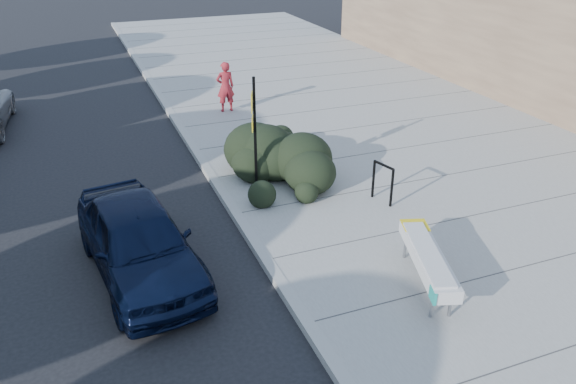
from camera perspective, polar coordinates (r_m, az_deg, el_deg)
The scene contains 9 objects.
ground at distance 9.49m, azimuth 2.05°, elevation -13.85°, with size 120.00×120.00×0.00m, color black.
sidewalk_near at distance 15.64m, azimuth 13.73°, elevation 2.88°, with size 11.20×50.00×0.15m, color gray.
curb_near at distance 13.42m, azimuth -6.43°, elevation -0.51°, with size 0.22×50.00×0.17m, color #9E9E99.
bench at distance 10.21m, azimuth 14.02°, elevation -6.54°, with size 1.20×2.37×0.71m.
bike_rack at distance 12.93m, azimuth 9.61°, elevation 1.29°, with size 0.21×0.63×0.94m.
sign_post at distance 12.98m, azimuth -3.45°, elevation 6.48°, with size 0.16×0.30×2.76m.
hedge at distance 14.18m, azimuth -1.59°, elevation 4.57°, with size 1.86×3.73×1.40m, color black.
sedan_navy at distance 10.75m, azimuth -14.93°, elevation -4.78°, with size 1.70×4.23×1.44m, color black.
pedestrian at distance 19.00m, azimuth -6.38°, elevation 10.58°, with size 0.61×0.40×1.66m, color maroon.
Camera 1 is at (-2.96, -6.60, 6.14)m, focal length 35.00 mm.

